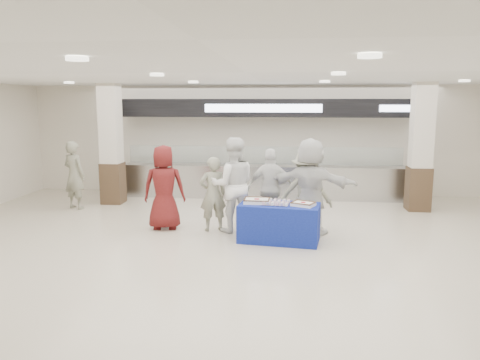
# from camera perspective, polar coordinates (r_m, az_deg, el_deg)

# --- Properties ---
(ground) EXTENTS (14.00, 14.00, 0.00)m
(ground) POSITION_cam_1_polar(r_m,az_deg,el_deg) (8.33, 0.68, -9.58)
(ground) COLOR beige
(ground) RESTS_ON ground
(serving_line) EXTENTS (8.70, 0.85, 2.80)m
(serving_line) POSITION_cam_1_polar(r_m,az_deg,el_deg) (13.34, 2.86, 2.77)
(serving_line) COLOR #B3B5BA
(serving_line) RESTS_ON ground
(column_left) EXTENTS (0.55, 0.55, 3.20)m
(column_left) POSITION_cam_1_polar(r_m,az_deg,el_deg) (12.99, -15.40, 3.90)
(column_left) COLOR #3A291A
(column_left) RESTS_ON ground
(column_right) EXTENTS (0.55, 0.55, 3.20)m
(column_right) POSITION_cam_1_polar(r_m,az_deg,el_deg) (12.53, 21.16, 3.41)
(column_right) COLOR #3A291A
(column_right) RESTS_ON ground
(display_table) EXTENTS (1.64, 0.98, 0.75)m
(display_table) POSITION_cam_1_polar(r_m,az_deg,el_deg) (9.26, 4.79, -5.21)
(display_table) COLOR navy
(display_table) RESTS_ON ground
(sheet_cake_left) EXTENTS (0.50, 0.39, 0.10)m
(sheet_cake_left) POSITION_cam_1_polar(r_m,az_deg,el_deg) (9.24, 2.07, -2.51)
(sheet_cake_left) COLOR white
(sheet_cake_left) RESTS_ON display_table
(sheet_cake_right) EXTENTS (0.51, 0.46, 0.09)m
(sheet_cake_right) POSITION_cam_1_polar(r_m,az_deg,el_deg) (9.06, 7.71, -2.87)
(sheet_cake_right) COLOR white
(sheet_cake_right) RESTS_ON display_table
(cupcake_tray) EXTENTS (0.49, 0.39, 0.07)m
(cupcake_tray) POSITION_cam_1_polar(r_m,az_deg,el_deg) (9.14, 4.44, -2.75)
(cupcake_tray) COLOR #ABABB0
(cupcake_tray) RESTS_ON display_table
(civilian_maroon) EXTENTS (0.96, 0.70, 1.82)m
(civilian_maroon) POSITION_cam_1_polar(r_m,az_deg,el_deg) (10.15, -9.24, -0.90)
(civilian_maroon) COLOR maroon
(civilian_maroon) RESTS_ON ground
(soldier_a) EXTENTS (0.68, 0.57, 1.59)m
(soldier_a) POSITION_cam_1_polar(r_m,az_deg,el_deg) (9.92, -3.33, -1.71)
(soldier_a) COLOR gray
(soldier_a) RESTS_ON ground
(chef_tall) EXTENTS (1.11, 0.95, 2.00)m
(chef_tall) POSITION_cam_1_polar(r_m,az_deg,el_deg) (9.82, -0.87, -0.60)
(chef_tall) COLOR white
(chef_tall) RESTS_ON ground
(chef_short) EXTENTS (1.03, 0.46, 1.73)m
(chef_short) POSITION_cam_1_polar(r_m,az_deg,el_deg) (10.20, 3.78, -0.99)
(chef_short) COLOR white
(chef_short) RESTS_ON ground
(soldier_b) EXTENTS (1.16, 0.74, 1.71)m
(soldier_b) POSITION_cam_1_polar(r_m,az_deg,el_deg) (9.89, 8.03, -1.46)
(soldier_b) COLOR gray
(soldier_b) RESTS_ON ground
(civilian_white) EXTENTS (1.95, 1.11, 2.00)m
(civilian_white) POSITION_cam_1_polar(r_m,az_deg,el_deg) (9.78, 8.58, -0.74)
(civilian_white) COLOR silver
(civilian_white) RESTS_ON ground
(soldier_bg) EXTENTS (0.75, 0.62, 1.75)m
(soldier_bg) POSITION_cam_1_polar(r_m,az_deg,el_deg) (12.67, -19.54, 0.57)
(soldier_bg) COLOR gray
(soldier_bg) RESTS_ON ground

